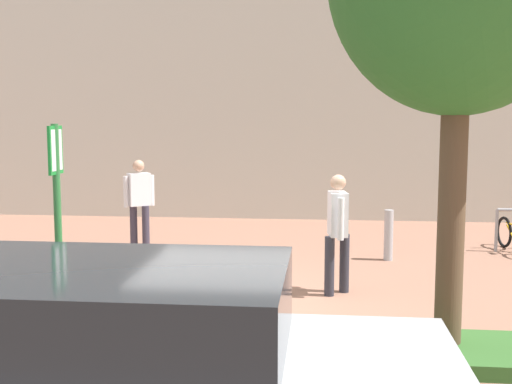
% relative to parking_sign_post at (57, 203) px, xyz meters
% --- Properties ---
extents(ground_plane, '(60.00, 60.00, 0.00)m').
position_rel_parking_sign_post_xyz_m(ground_plane, '(1.80, 1.56, -1.60)').
color(ground_plane, '#936651').
extents(building_facade, '(28.00, 1.20, 10.00)m').
position_rel_parking_sign_post_xyz_m(building_facade, '(1.80, 9.78, 3.40)').
color(building_facade, beige).
rests_on(building_facade, ground).
extents(planter_strip, '(7.00, 1.10, 0.16)m').
position_rel_parking_sign_post_xyz_m(planter_strip, '(1.88, 0.00, -1.52)').
color(planter_strip, '#336028').
rests_on(planter_strip, ground).
extents(parking_sign_post, '(0.08, 0.36, 2.45)m').
position_rel_parking_sign_post_xyz_m(parking_sign_post, '(0.00, 0.00, 0.00)').
color(parking_sign_post, '#2D7238').
rests_on(parking_sign_post, ground).
extents(bike_at_sign, '(1.68, 0.42, 0.86)m').
position_rel_parking_sign_post_xyz_m(bike_at_sign, '(-0.07, 0.17, -1.25)').
color(bike_at_sign, black).
rests_on(bike_at_sign, ground).
extents(bollard_steel, '(0.16, 0.16, 0.90)m').
position_rel_parking_sign_post_xyz_m(bollard_steel, '(4.03, 4.74, -1.15)').
color(bollard_steel, '#ADADB2').
rests_on(bollard_steel, ground).
extents(person_casual_tan, '(0.51, 0.43, 1.72)m').
position_rel_parking_sign_post_xyz_m(person_casual_tan, '(-0.62, 5.21, -0.62)').
color(person_casual_tan, '#383342').
rests_on(person_casual_tan, ground).
extents(person_shirt_blue, '(0.36, 0.61, 1.72)m').
position_rel_parking_sign_post_xyz_m(person_shirt_blue, '(3.07, 2.44, -0.62)').
color(person_shirt_blue, '#2D2D38').
rests_on(person_shirt_blue, ground).
extents(car_silver_sedan, '(4.31, 2.03, 1.54)m').
position_rel_parking_sign_post_xyz_m(car_silver_sedan, '(1.57, -2.59, -0.85)').
color(car_silver_sedan, '#B7B7BC').
rests_on(car_silver_sedan, ground).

